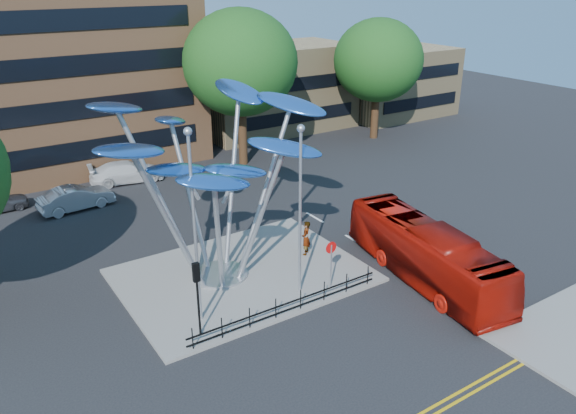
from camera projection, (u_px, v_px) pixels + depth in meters
ground at (328, 327)px, 24.77m from camera, size 120.00×120.00×0.00m
traffic_island at (242, 275)px, 28.85m from camera, size 12.00×9.00×0.15m
double_yellow_near at (429, 409)px, 20.15m from camera, size 40.00×0.12×0.01m
double_yellow_far at (436, 414)px, 19.92m from camera, size 40.00×0.12×0.01m
low_building_near at (274, 88)px, 54.39m from camera, size 15.00×8.00×8.00m
low_building_far at (395, 82)px, 60.14m from camera, size 12.00×8.00×7.00m
tree_right at (240, 63)px, 42.61m from camera, size 8.80×8.80×12.11m
tree_far at (378, 60)px, 50.06m from camera, size 8.00×8.00×10.81m
leaf_sculpture at (211, 148)px, 26.18m from camera, size 12.72×9.54×9.51m
street_lamp_left at (193, 212)px, 23.09m from camera, size 0.36×0.36×8.80m
street_lamp_right at (300, 197)px, 25.34m from camera, size 0.36×0.36×8.30m
traffic_light_island at (197, 284)px, 23.14m from camera, size 0.28×0.18×3.42m
no_entry_sign_island at (331, 257)px, 27.01m from camera, size 0.60×0.10×2.45m
pedestrian_railing_front at (288, 306)px, 25.35m from camera, size 10.00×0.06×1.00m
red_bus at (426, 253)px, 28.09m from camera, size 4.08×10.93×2.97m
pedestrian at (306, 238)px, 30.49m from camera, size 0.83×0.81×1.93m
parked_car_mid at (76, 198)px, 36.71m from camera, size 4.92×2.14×1.57m
parked_car_right at (127, 172)px, 41.50m from camera, size 5.61×2.95×1.55m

